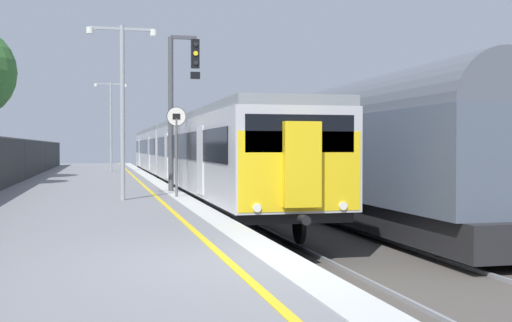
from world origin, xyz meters
The scene contains 7 objects.
ground centered at (2.64, 0.00, -0.61)m, with size 17.40×110.00×1.21m.
commuter_train_at_platform centered at (2.10, 24.39, 1.27)m, with size 2.83×39.92×3.81m.
freight_train_adjacent_track centered at (6.10, 32.63, 1.48)m, with size 2.60×59.88×4.54m.
signal_gantry centered at (0.61, 14.10, 3.35)m, with size 1.10×0.24×5.38m.
speed_limit_sign centered at (0.25, 11.51, 1.76)m, with size 0.59×0.08×2.76m.
platform_lamp_mid centered at (-1.39, 10.76, 3.01)m, with size 2.00×0.20×5.04m.
platform_lamp_far centered at (-1.39, 33.00, 3.28)m, with size 2.00×0.20×5.55m.
Camera 1 is at (-2.00, -8.45, 1.53)m, focal length 45.74 mm.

